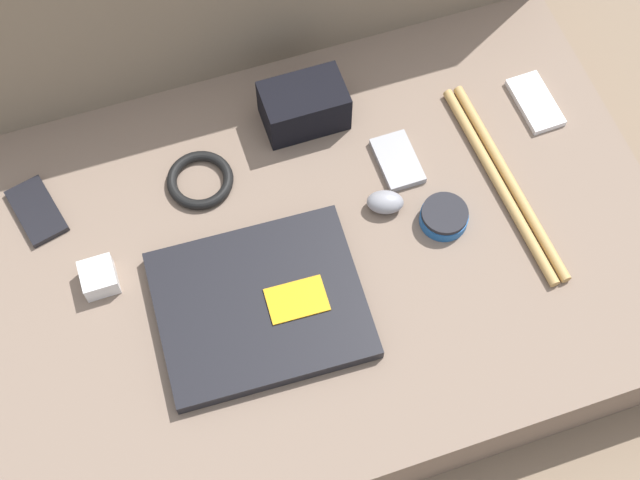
{
  "coord_description": "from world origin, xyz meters",
  "views": [
    {
      "loc": [
        -0.2,
        -0.59,
        1.41
      ],
      "look_at": [
        0.0,
        0.0,
        0.17
      ],
      "focal_mm": 50.0,
      "sensor_mm": 36.0,
      "label": 1
    }
  ],
  "objects_px": {
    "charger_brick": "(99,277)",
    "phone_small": "(535,102)",
    "laptop": "(261,305)",
    "phone_silver": "(397,161)",
    "computer_mouse": "(385,202)",
    "phone_black": "(37,211)",
    "speaker_puck": "(444,217)",
    "camera_pouch": "(304,106)"
  },
  "relations": [
    {
      "from": "computer_mouse",
      "to": "charger_brick",
      "type": "relative_size",
      "value": 1.26
    },
    {
      "from": "camera_pouch",
      "to": "computer_mouse",
      "type": "bearing_deg",
      "value": -71.0
    },
    {
      "from": "speaker_puck",
      "to": "phone_small",
      "type": "xyz_separation_m",
      "value": [
        0.23,
        0.16,
        -0.01
      ]
    },
    {
      "from": "camera_pouch",
      "to": "laptop",
      "type": "bearing_deg",
      "value": -118.86
    },
    {
      "from": "computer_mouse",
      "to": "phone_silver",
      "type": "relative_size",
      "value": 0.68
    },
    {
      "from": "laptop",
      "to": "speaker_puck",
      "type": "height_order",
      "value": "speaker_puck"
    },
    {
      "from": "laptop",
      "to": "charger_brick",
      "type": "distance_m",
      "value": 0.25
    },
    {
      "from": "charger_brick",
      "to": "phone_small",
      "type": "bearing_deg",
      "value": 6.77
    },
    {
      "from": "computer_mouse",
      "to": "speaker_puck",
      "type": "distance_m",
      "value": 0.1
    },
    {
      "from": "phone_black",
      "to": "charger_brick",
      "type": "bearing_deg",
      "value": -79.1
    },
    {
      "from": "phone_black",
      "to": "phone_silver",
      "type": "bearing_deg",
      "value": -23.46
    },
    {
      "from": "computer_mouse",
      "to": "phone_black",
      "type": "relative_size",
      "value": 0.55
    },
    {
      "from": "charger_brick",
      "to": "speaker_puck",
      "type": "bearing_deg",
      "value": -7.11
    },
    {
      "from": "speaker_puck",
      "to": "phone_black",
      "type": "height_order",
      "value": "speaker_puck"
    },
    {
      "from": "computer_mouse",
      "to": "phone_small",
      "type": "distance_m",
      "value": 0.33
    },
    {
      "from": "phone_silver",
      "to": "charger_brick",
      "type": "height_order",
      "value": "charger_brick"
    },
    {
      "from": "computer_mouse",
      "to": "phone_black",
      "type": "bearing_deg",
      "value": -177.0
    },
    {
      "from": "phone_small",
      "to": "charger_brick",
      "type": "height_order",
      "value": "charger_brick"
    },
    {
      "from": "laptop",
      "to": "speaker_puck",
      "type": "bearing_deg",
      "value": 11.63
    },
    {
      "from": "laptop",
      "to": "phone_small",
      "type": "bearing_deg",
      "value": 23.33
    },
    {
      "from": "speaker_puck",
      "to": "phone_small",
      "type": "bearing_deg",
      "value": 34.33
    },
    {
      "from": "phone_black",
      "to": "camera_pouch",
      "type": "relative_size",
      "value": 0.91
    },
    {
      "from": "phone_silver",
      "to": "charger_brick",
      "type": "relative_size",
      "value": 1.85
    },
    {
      "from": "phone_silver",
      "to": "phone_small",
      "type": "height_order",
      "value": "same"
    },
    {
      "from": "speaker_puck",
      "to": "charger_brick",
      "type": "distance_m",
      "value": 0.55
    },
    {
      "from": "charger_brick",
      "to": "laptop",
      "type": "bearing_deg",
      "value": -28.29
    },
    {
      "from": "speaker_puck",
      "to": "phone_black",
      "type": "distance_m",
      "value": 0.65
    },
    {
      "from": "laptop",
      "to": "speaker_puck",
      "type": "xyz_separation_m",
      "value": [
        0.32,
        0.05,
        0.0
      ]
    },
    {
      "from": "computer_mouse",
      "to": "camera_pouch",
      "type": "height_order",
      "value": "camera_pouch"
    },
    {
      "from": "laptop",
      "to": "phone_silver",
      "type": "bearing_deg",
      "value": 33.89
    },
    {
      "from": "computer_mouse",
      "to": "phone_silver",
      "type": "distance_m",
      "value": 0.09
    },
    {
      "from": "camera_pouch",
      "to": "charger_brick",
      "type": "distance_m",
      "value": 0.44
    },
    {
      "from": "computer_mouse",
      "to": "charger_brick",
      "type": "bearing_deg",
      "value": -161.34
    },
    {
      "from": "laptop",
      "to": "camera_pouch",
      "type": "relative_size",
      "value": 2.32
    },
    {
      "from": "phone_silver",
      "to": "charger_brick",
      "type": "bearing_deg",
      "value": -174.07
    },
    {
      "from": "speaker_puck",
      "to": "phone_silver",
      "type": "relative_size",
      "value": 0.76
    },
    {
      "from": "camera_pouch",
      "to": "charger_brick",
      "type": "height_order",
      "value": "camera_pouch"
    },
    {
      "from": "computer_mouse",
      "to": "phone_black",
      "type": "distance_m",
      "value": 0.56
    },
    {
      "from": "phone_black",
      "to": "camera_pouch",
      "type": "height_order",
      "value": "camera_pouch"
    },
    {
      "from": "phone_black",
      "to": "charger_brick",
      "type": "distance_m",
      "value": 0.17
    },
    {
      "from": "phone_silver",
      "to": "phone_black",
      "type": "bearing_deg",
      "value": 170.17
    },
    {
      "from": "computer_mouse",
      "to": "phone_silver",
      "type": "height_order",
      "value": "computer_mouse"
    }
  ]
}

